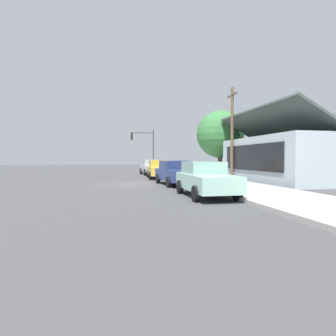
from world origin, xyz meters
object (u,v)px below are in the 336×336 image
at_px(car_silver, 151,167).
at_px(car_seafoam, 205,179).
at_px(car_mustard, 160,169).
at_px(car_navy, 176,172).
at_px(fire_hydrant_red, 187,175).
at_px(traffic_light_main, 145,144).
at_px(shade_tree, 220,134).
at_px(utility_pole_wooden, 232,132).

distance_m(car_silver, car_seafoam, 17.70).
bearing_deg(car_mustard, car_navy, 3.42).
xyz_separation_m(car_mustard, car_seafoam, (11.92, 0.04, -0.00)).
relative_size(car_mustard, fire_hydrant_red, 6.28).
relative_size(car_navy, traffic_light_main, 0.91).
relative_size(shade_tree, utility_pole_wooden, 0.86).
distance_m(car_silver, shade_tree, 7.94).
bearing_deg(shade_tree, car_silver, -118.17).
distance_m(car_navy, fire_hydrant_red, 3.21).
bearing_deg(car_navy, utility_pole_wooden, 119.73).
bearing_deg(car_seafoam, car_navy, -179.26).
bearing_deg(car_navy, car_seafoam, -3.23).
relative_size(car_silver, car_navy, 0.92).
bearing_deg(fire_hydrant_red, utility_pole_wooden, 101.54).
xyz_separation_m(car_silver, car_mustard, (5.78, -0.11, 0.00)).
xyz_separation_m(shade_tree, utility_pole_wooden, (4.81, -0.91, -0.17)).
bearing_deg(car_mustard, utility_pole_wooden, 69.43).
bearing_deg(car_navy, shade_tree, 139.21).
bearing_deg(fire_hydrant_red, car_mustard, -154.28).
bearing_deg(utility_pole_wooden, car_mustard, -113.72).
height_order(car_seafoam, shade_tree, shade_tree).
relative_size(car_seafoam, fire_hydrant_red, 6.33).
bearing_deg(car_seafoam, traffic_light_main, -179.04).
bearing_deg(car_seafoam, utility_pole_wooden, 150.35).
bearing_deg(utility_pole_wooden, car_seafoam, -30.28).
relative_size(car_silver, fire_hydrant_red, 6.15).
bearing_deg(utility_pole_wooden, traffic_light_main, -155.58).
distance_m(traffic_light_main, utility_pole_wooden, 13.70).
relative_size(car_silver, traffic_light_main, 0.84).
height_order(car_navy, fire_hydrant_red, car_navy).
relative_size(car_seafoam, shade_tree, 0.70).
relative_size(car_mustard, car_navy, 0.94).
distance_m(car_silver, car_navy, 11.83).
xyz_separation_m(car_navy, traffic_light_main, (-16.08, -0.12, 2.68)).
xyz_separation_m(car_navy, shade_tree, (-8.42, 6.45, 3.28)).
height_order(car_seafoam, fire_hydrant_red, car_seafoam).
bearing_deg(car_navy, fire_hydrant_red, 147.72).
height_order(car_seafoam, traffic_light_main, traffic_light_main).
bearing_deg(fire_hydrant_red, car_seafoam, -10.04).
bearing_deg(car_silver, car_mustard, -3.09).
distance_m(car_navy, shade_tree, 11.10).
bearing_deg(shade_tree, fire_hydrant_red, -41.09).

